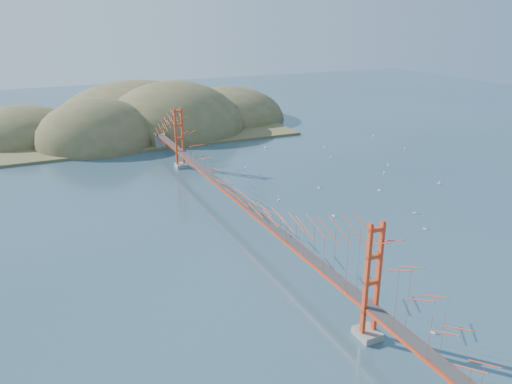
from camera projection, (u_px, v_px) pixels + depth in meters
name	position (u px, v px, depth m)	size (l,w,h in m)	color
ground	(241.00, 222.00, 72.36)	(320.00, 320.00, 0.00)	#2F4D5E
bridge	(240.00, 176.00, 70.14)	(2.20, 94.40, 12.00)	gray
far_headlands	(146.00, 127.00, 131.70)	(84.00, 58.00, 25.00)	brown
sailboat_16	(246.00, 167.00, 97.64)	(0.58, 0.58, 0.60)	white
sailboat_15	(325.00, 147.00, 112.26)	(0.59, 0.59, 0.63)	white
sailboat_17	(373.00, 136.00, 122.01)	(0.53, 0.51, 0.59)	white
sailboat_8	(384.00, 173.00, 94.11)	(0.50, 0.50, 0.56)	white
sailboat_10	(433.00, 332.00, 47.23)	(0.51, 0.52, 0.59)	white
sailboat_11	(439.00, 183.00, 88.26)	(0.56, 0.56, 0.63)	white
sailboat_3	(278.00, 199.00, 80.56)	(0.68, 0.68, 0.71)	white
sailboat_9	(405.00, 149.00, 110.41)	(0.69, 0.69, 0.72)	white
sailboat_2	(415.00, 213.00, 75.28)	(0.69, 0.69, 0.72)	white
sailboat_4	(388.00, 164.00, 99.08)	(0.64, 0.64, 0.68)	white
sailboat_7	(331.00, 157.00, 104.18)	(0.61, 0.61, 0.66)	white
sailboat_12	(265.00, 148.00, 111.33)	(0.62, 0.52, 0.71)	white
sailboat_14	(379.00, 190.00, 85.05)	(0.45, 0.56, 0.66)	white
sailboat_0	(334.00, 215.00, 74.35)	(0.44, 0.55, 0.65)	white
sailboat_6	(425.00, 228.00, 69.91)	(0.55, 0.55, 0.61)	white
sailboat_1	(319.00, 187.00, 86.14)	(0.54, 0.55, 0.62)	white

